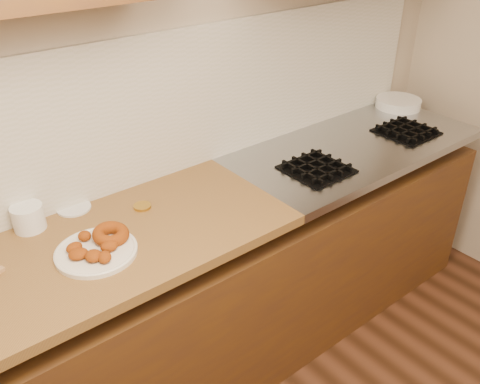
# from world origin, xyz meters

# --- Properties ---
(wall_back) EXTENTS (4.00, 0.02, 2.70)m
(wall_back) POSITION_xyz_m (0.00, 2.00, 1.35)
(wall_back) COLOR #C4B195
(wall_back) RESTS_ON ground
(base_cabinet) EXTENTS (3.60, 0.60, 0.77)m
(base_cabinet) POSITION_xyz_m (0.00, 1.69, 0.39)
(base_cabinet) COLOR #512D0E
(base_cabinet) RESTS_ON floor
(stovetop) EXTENTS (1.30, 0.62, 0.04)m
(stovetop) POSITION_xyz_m (1.15, 1.69, 0.88)
(stovetop) COLOR #9EA0A5
(stovetop) RESTS_ON base_cabinet
(backsplash) EXTENTS (3.60, 0.02, 0.60)m
(backsplash) POSITION_xyz_m (0.00, 1.99, 1.20)
(backsplash) COLOR beige
(backsplash) RESTS_ON wall_back
(burner_grates) EXTENTS (0.91, 0.26, 0.03)m
(burner_grates) POSITION_xyz_m (1.13, 1.61, 0.91)
(burner_grates) COLOR black
(burner_grates) RESTS_ON stovetop
(donut_plate) EXTENTS (0.27, 0.27, 0.02)m
(donut_plate) POSITION_xyz_m (-0.21, 1.65, 0.91)
(donut_plate) COLOR silver
(donut_plate) RESTS_ON butcher_block
(ring_donut) EXTENTS (0.18, 0.18, 0.06)m
(ring_donut) POSITION_xyz_m (-0.15, 1.67, 0.94)
(ring_donut) COLOR #923500
(ring_donut) RESTS_ON donut_plate
(fried_dough_chunks) EXTENTS (0.17, 0.21, 0.04)m
(fried_dough_chunks) POSITION_xyz_m (-0.24, 1.64, 0.93)
(fried_dough_chunks) COLOR #923500
(fried_dough_chunks) RESTS_ON donut_plate
(plastic_tub) EXTENTS (0.13, 0.13, 0.09)m
(plastic_tub) POSITION_xyz_m (-0.33, 1.94, 0.95)
(plastic_tub) COLOR white
(plastic_tub) RESTS_ON butcher_block
(tub_lid) EXTENTS (0.13, 0.13, 0.01)m
(tub_lid) POSITION_xyz_m (-0.16, 1.97, 0.90)
(tub_lid) COLOR silver
(tub_lid) RESTS_ON butcher_block
(brass_jar_lid) EXTENTS (0.07, 0.07, 0.01)m
(brass_jar_lid) POSITION_xyz_m (0.05, 1.81, 0.91)
(brass_jar_lid) COLOR gold
(brass_jar_lid) RESTS_ON butcher_block
(plate_stack) EXTENTS (0.25, 0.25, 0.05)m
(plate_stack) POSITION_xyz_m (1.71, 1.86, 0.92)
(plate_stack) COLOR silver
(plate_stack) RESTS_ON stovetop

